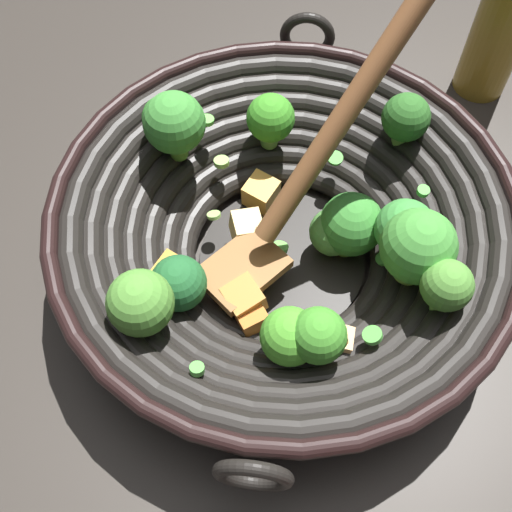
% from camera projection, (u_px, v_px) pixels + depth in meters
% --- Properties ---
extents(ground_plane, '(4.00, 4.00, 0.00)m').
position_uv_depth(ground_plane, '(282.00, 263.00, 0.58)').
color(ground_plane, '#332D28').
extents(wok, '(0.43, 0.39, 0.28)m').
position_uv_depth(wok, '(286.00, 228.00, 0.53)').
color(wok, black).
rests_on(wok, ground).
extents(cooking_oil_bottle, '(0.06, 0.06, 0.21)m').
position_uv_depth(cooking_oil_bottle, '(503.00, 22.00, 0.62)').
color(cooking_oil_bottle, gold).
rests_on(cooking_oil_bottle, ground).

